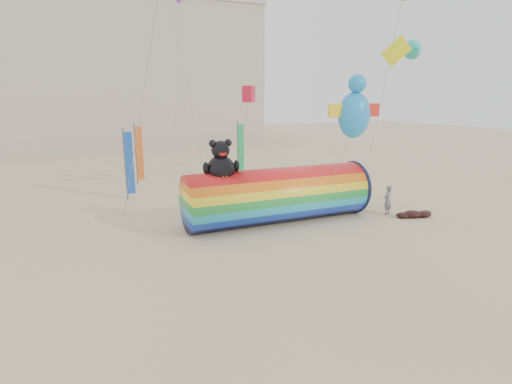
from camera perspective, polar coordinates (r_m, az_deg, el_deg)
name	(u,v)px	position (r m, az deg, el deg)	size (l,w,h in m)	color
ground	(259,245)	(20.30, 0.40, -7.65)	(160.00, 160.00, 0.00)	#CCB58C
hotel_building	(40,74)	(63.46, -28.43, 14.66)	(60.40, 15.40, 20.60)	#B7AD99
windsock_assembly	(278,194)	(23.68, 3.13, -0.23)	(11.18, 3.40, 5.15)	red
kite_handler	(388,200)	(26.54, 18.29, -1.10)	(0.69, 0.45, 1.89)	slate
fabric_bundle	(414,214)	(26.84, 21.70, -2.93)	(2.62, 1.35, 0.41)	#340B09
festival_banners	(173,155)	(33.61, -11.78, 5.22)	(10.81, 5.07, 5.20)	#59595E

